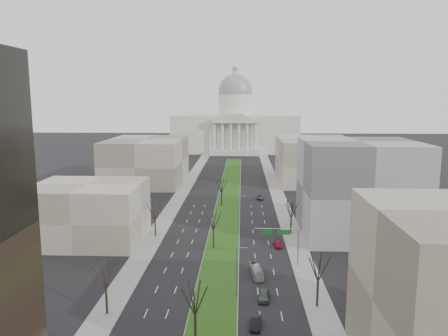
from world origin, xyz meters
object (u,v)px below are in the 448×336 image
(car_red, at_px, (278,244))
(box_van, at_px, (256,271))
(car_grey_far, at_px, (260,197))
(car_grey_near, at_px, (264,295))
(car_black, at_px, (256,322))

(car_red, distance_m, box_van, 18.08)
(car_grey_far, xyz_separation_m, box_van, (-3.42, -66.49, 0.31))
(car_grey_far, relative_size, box_van, 0.69)
(car_grey_near, distance_m, car_black, 9.38)
(car_grey_near, relative_size, car_red, 1.05)
(car_grey_far, distance_m, box_van, 66.58)
(car_grey_near, distance_m, box_van, 10.30)
(car_black, bearing_deg, car_grey_near, 84.51)
(car_black, xyz_separation_m, car_grey_far, (4.17, 85.96, -0.03))
(car_grey_near, xyz_separation_m, box_van, (-0.96, 10.26, 0.23))
(car_red, relative_size, box_van, 0.61)
(car_red, bearing_deg, car_black, -102.52)
(car_grey_near, xyz_separation_m, car_grey_far, (2.46, 76.74, -0.08))
(car_grey_near, bearing_deg, car_black, -93.15)
(car_grey_near, xyz_separation_m, car_red, (4.66, 27.44, -0.15))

